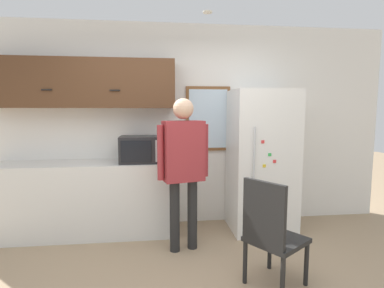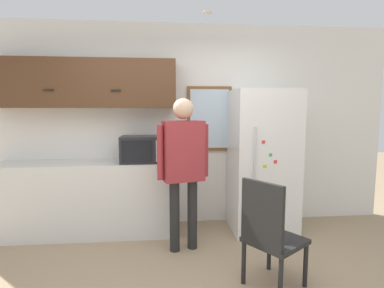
# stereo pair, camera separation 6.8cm
# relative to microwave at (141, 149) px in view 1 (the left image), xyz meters

# --- Properties ---
(back_wall) EXTENTS (6.00, 0.06, 2.70)m
(back_wall) POSITION_rel_microwave_xyz_m (0.40, 0.36, 0.27)
(back_wall) COLOR white
(back_wall) RESTS_ON ground_plane
(counter) EXTENTS (2.23, 0.57, 0.92)m
(counter) POSITION_rel_microwave_xyz_m (-0.69, 0.05, -0.62)
(counter) COLOR silver
(counter) RESTS_ON ground_plane
(upper_cabinets) EXTENTS (2.23, 0.34, 0.60)m
(upper_cabinets) POSITION_rel_microwave_xyz_m (-0.69, 0.17, 0.81)
(upper_cabinets) COLOR #51331E
(microwave) EXTENTS (0.51, 0.38, 0.33)m
(microwave) POSITION_rel_microwave_xyz_m (0.00, 0.00, 0.00)
(microwave) COLOR #232326
(microwave) RESTS_ON counter
(person) EXTENTS (0.57, 0.32, 1.69)m
(person) POSITION_rel_microwave_xyz_m (0.48, -0.51, -0.05)
(person) COLOR black
(person) RESTS_ON ground_plane
(refrigerator) EXTENTS (0.80, 0.71, 1.82)m
(refrigerator) POSITION_rel_microwave_xyz_m (1.54, -0.02, -0.17)
(refrigerator) COLOR white
(refrigerator) RESTS_ON ground_plane
(chair) EXTENTS (0.62, 0.62, 0.98)m
(chair) POSITION_rel_microwave_xyz_m (1.17, -1.33, -0.56)
(chair) COLOR black
(chair) RESTS_ON ground_plane
(window) EXTENTS (0.60, 0.05, 0.87)m
(window) POSITION_rel_microwave_xyz_m (0.89, 0.32, 0.36)
(window) COLOR brown
(ceiling_light) EXTENTS (0.11, 0.11, 0.01)m
(ceiling_light) POSITION_rel_microwave_xyz_m (0.79, -0.20, 1.60)
(ceiling_light) COLOR white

